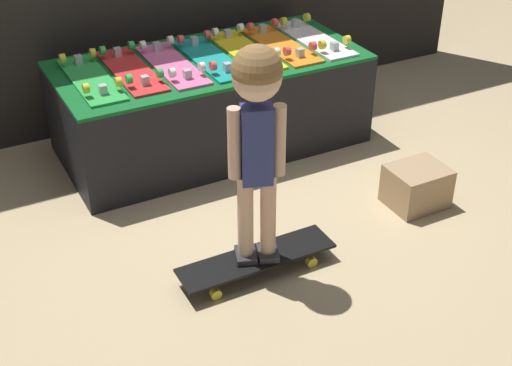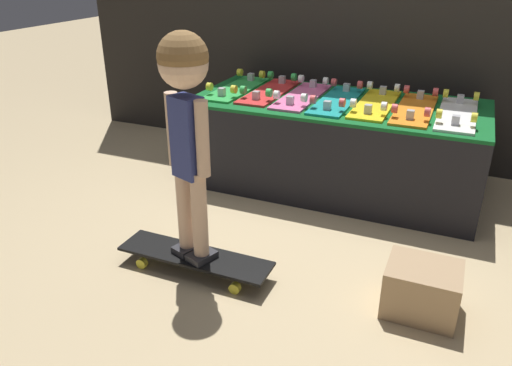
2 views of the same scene
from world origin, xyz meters
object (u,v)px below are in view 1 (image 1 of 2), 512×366
at_px(skateboard_red_on_rack, 131,69).
at_px(skateboard_on_floor, 257,259).
at_px(storage_box, 417,186).
at_px(child, 257,117).
at_px(skateboard_green_on_rack, 91,78).
at_px(skateboard_yellow_on_rack, 245,49).
at_px(skateboard_pink_on_rack, 172,64).
at_px(skateboard_white_on_rack, 314,38).
at_px(skateboard_teal_on_rack, 210,57).
at_px(skateboard_orange_on_rack, 280,44).

height_order(skateboard_red_on_rack, skateboard_on_floor, skateboard_red_on_rack).
bearing_deg(storage_box, child, -173.30).
height_order(skateboard_green_on_rack, skateboard_yellow_on_rack, same).
xyz_separation_m(skateboard_pink_on_rack, skateboard_white_on_rack, (0.95, -0.02, 0.00)).
relative_size(skateboard_white_on_rack, child, 0.67).
height_order(skateboard_white_on_rack, skateboard_on_floor, skateboard_white_on_rack).
bearing_deg(skateboard_teal_on_rack, child, -105.47).
bearing_deg(skateboard_pink_on_rack, skateboard_red_on_rack, 173.51).
relative_size(skateboard_green_on_rack, skateboard_on_floor, 0.91).
distance_m(skateboard_pink_on_rack, storage_box, 1.55).
bearing_deg(skateboard_on_floor, skateboard_red_on_rack, 95.72).
distance_m(skateboard_green_on_rack, skateboard_pink_on_rack, 0.47).
bearing_deg(skateboard_red_on_rack, skateboard_teal_on_rack, -5.05).
relative_size(skateboard_pink_on_rack, skateboard_white_on_rack, 1.00).
height_order(skateboard_teal_on_rack, skateboard_white_on_rack, same).
distance_m(skateboard_teal_on_rack, skateboard_on_floor, 1.39).
distance_m(skateboard_green_on_rack, skateboard_on_floor, 1.43).
xyz_separation_m(skateboard_yellow_on_rack, skateboard_white_on_rack, (0.47, -0.02, 0.00)).
bearing_deg(child, skateboard_orange_on_rack, 75.96).
distance_m(skateboard_green_on_rack, skateboard_red_on_rack, 0.24).
bearing_deg(storage_box, skateboard_teal_on_rack, 122.03).
bearing_deg(skateboard_white_on_rack, skateboard_green_on_rack, 178.38).
bearing_deg(skateboard_white_on_rack, skateboard_red_on_rack, 177.61).
bearing_deg(child, skateboard_white_on_rack, 68.85).
distance_m(skateboard_red_on_rack, skateboard_yellow_on_rack, 0.71).
relative_size(skateboard_pink_on_rack, skateboard_orange_on_rack, 1.00).
bearing_deg(skateboard_red_on_rack, skateboard_on_floor, -84.28).
distance_m(skateboard_green_on_rack, child, 1.35).
height_order(skateboard_green_on_rack, skateboard_red_on_rack, same).
bearing_deg(skateboard_white_on_rack, skateboard_yellow_on_rack, 177.16).
xyz_separation_m(skateboard_white_on_rack, storage_box, (-0.01, -1.12, -0.48)).
bearing_deg(skateboard_teal_on_rack, storage_box, -57.97).
relative_size(skateboard_red_on_rack, storage_box, 2.30).
height_order(skateboard_red_on_rack, skateboard_yellow_on_rack, same).
xyz_separation_m(skateboard_orange_on_rack, skateboard_on_floor, (-0.82, -1.25, -0.51)).
xyz_separation_m(skateboard_pink_on_rack, storage_box, (0.94, -1.14, -0.48)).
bearing_deg(skateboard_green_on_rack, storage_box, -39.27).
xyz_separation_m(skateboard_red_on_rack, skateboard_teal_on_rack, (0.47, -0.04, 0.00)).
height_order(skateboard_yellow_on_rack, skateboard_white_on_rack, same).
xyz_separation_m(skateboard_teal_on_rack, skateboard_on_floor, (-0.34, -1.25, -0.51)).
relative_size(skateboard_red_on_rack, skateboard_on_floor, 0.91).
height_order(skateboard_pink_on_rack, skateboard_yellow_on_rack, same).
bearing_deg(skateboard_red_on_rack, child, -84.28).
xyz_separation_m(skateboard_green_on_rack, child, (0.37, -1.28, 0.24)).
xyz_separation_m(skateboard_teal_on_rack, child, (-0.34, -1.25, 0.24)).
distance_m(skateboard_red_on_rack, skateboard_teal_on_rack, 0.48).
bearing_deg(skateboard_pink_on_rack, skateboard_teal_on_rack, -3.60).
xyz_separation_m(skateboard_green_on_rack, skateboard_red_on_rack, (0.24, 0.01, 0.00)).
xyz_separation_m(skateboard_pink_on_rack, skateboard_on_floor, (-0.11, -1.26, -0.51)).
bearing_deg(skateboard_orange_on_rack, skateboard_on_floor, -123.33).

